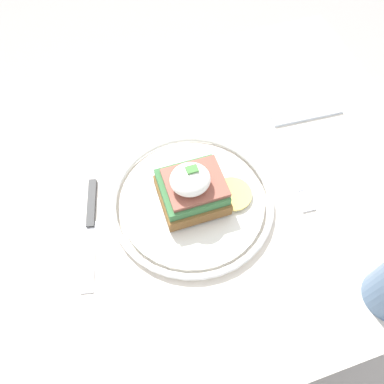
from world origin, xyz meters
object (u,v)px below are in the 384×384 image
object	(u,v)px
sandwich	(193,189)
knife	(91,223)
fork	(294,178)
plate	(192,201)
napkin	(296,94)

from	to	relation	value
sandwich	knife	size ratio (longest dim) A/B	0.77
fork	knife	bearing A→B (deg)	-3.90
plate	sandwich	xyz separation A→B (m)	(-0.00, 0.00, 0.04)
fork	napkin	xyz separation A→B (m)	(-0.09, -0.17, 0.00)
plate	fork	xyz separation A→B (m)	(-0.17, 0.01, -0.01)
fork	knife	size ratio (longest dim) A/B	0.77
plate	knife	bearing A→B (deg)	-5.06
sandwich	knife	bearing A→B (deg)	-5.20
sandwich	fork	bearing A→B (deg)	177.31
fork	knife	world-z (taller)	knife
sandwich	knife	distance (m)	0.16
plate	knife	world-z (taller)	plate
napkin	sandwich	bearing A→B (deg)	32.32
napkin	fork	bearing A→B (deg)	63.31
plate	sandwich	bearing A→B (deg)	156.84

